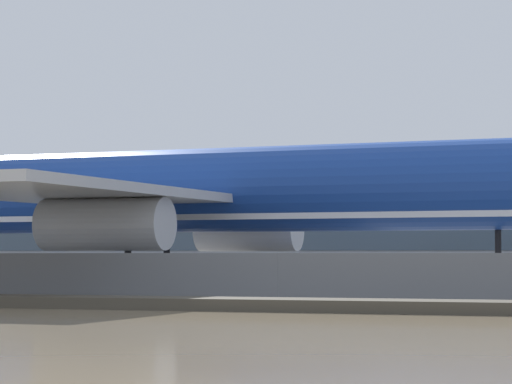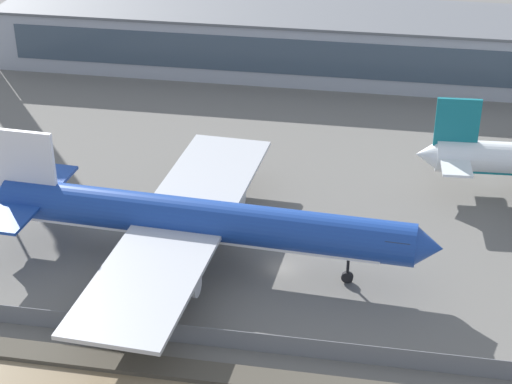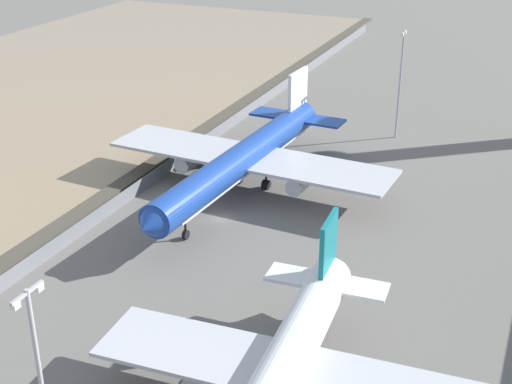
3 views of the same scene
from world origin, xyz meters
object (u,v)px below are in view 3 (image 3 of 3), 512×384
Objects in this scene: cargo_jet_blue at (245,158)px; passenger_jet_white_teal at (281,376)px; apron_light_mast_apron_west at (400,79)px; baggage_tug at (194,164)px.

cargo_jet_blue reaches higher than passenger_jet_white_teal.
apron_light_mast_apron_west reaches higher than cargo_jet_blue.
passenger_jet_white_teal is 2.14× the size of apron_light_mast_apron_west.
passenger_jet_white_teal is at bearing 27.86° from cargo_jet_blue.
cargo_jet_blue is 14.55m from baggage_tug.
cargo_jet_blue reaches higher than baggage_tug.
apron_light_mast_apron_west is (-82.74, -8.33, 6.39)m from passenger_jet_white_teal.
baggage_tug is at bearing -144.74° from passenger_jet_white_teal.
baggage_tug is at bearing -114.36° from cargo_jet_blue.
cargo_jet_blue is at bearing -152.14° from passenger_jet_white_teal.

